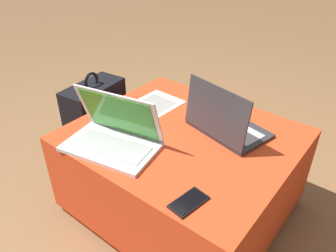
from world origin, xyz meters
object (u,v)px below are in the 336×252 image
at_px(laptop_far, 225,123).
at_px(coffee_mug, 202,94).
at_px(cell_phone, 189,202).
at_px(backpack, 96,126).
at_px(laptop_near, 114,135).
at_px(paper_sheet, 152,106).

xyz_separation_m(laptop_far, coffee_mug, (-0.24, 0.18, -0.00)).
relative_size(laptop_far, cell_phone, 2.63).
xyz_separation_m(cell_phone, backpack, (-0.88, 0.34, -0.21)).
relative_size(cell_phone, coffee_mug, 1.17).
bearing_deg(laptop_near, cell_phone, -21.62).
bearing_deg(backpack, cell_phone, 63.32).
xyz_separation_m(laptop_near, cell_phone, (0.44, -0.08, -0.04)).
relative_size(laptop_near, backpack, 0.73).
distance_m(laptop_near, cell_phone, 0.44).
distance_m(cell_phone, paper_sheet, 0.69).
height_order(backpack, coffee_mug, backpack).
height_order(backpack, paper_sheet, backpack).
xyz_separation_m(laptop_far, cell_phone, (0.13, -0.44, -0.05)).
xyz_separation_m(laptop_near, paper_sheet, (-0.10, 0.36, -0.05)).
bearing_deg(backpack, paper_sheet, 100.03).
bearing_deg(cell_phone, laptop_near, -1.60).
distance_m(laptop_near, paper_sheet, 0.37).
relative_size(backpack, coffee_mug, 4.64).
height_order(laptop_near, paper_sheet, laptop_near).
xyz_separation_m(cell_phone, paper_sheet, (-0.54, 0.44, -0.00)).
bearing_deg(laptop_far, paper_sheet, 14.40).
xyz_separation_m(laptop_near, coffee_mug, (0.07, 0.55, -0.00)).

